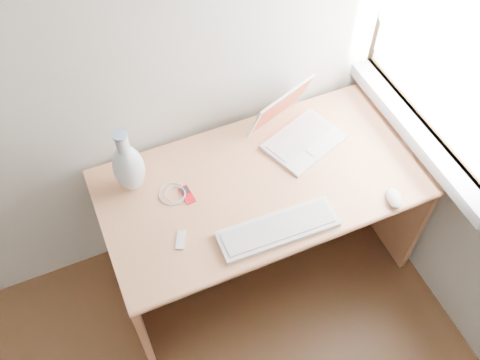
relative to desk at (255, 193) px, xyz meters
name	(u,v)px	position (x,y,z in m)	size (l,w,h in m)	color
window	(459,36)	(0.69, -0.16, 0.77)	(0.11, 0.99, 1.10)	white
desk	(255,193)	(0.00, 0.00, 0.00)	(1.35, 0.68, 0.71)	tan
laptop	(300,128)	(0.24, 0.07, 0.25)	(0.38, 0.37, 0.22)	white
external_keyboard	(278,229)	(-0.06, -0.32, 0.22)	(0.47, 0.16, 0.02)	white
mouse	(394,198)	(0.43, -0.38, 0.22)	(0.06, 0.10, 0.04)	white
ipod	(187,195)	(-0.32, -0.03, 0.21)	(0.05, 0.09, 0.01)	#A90B15
cable_coil	(172,194)	(-0.37, 0.00, 0.21)	(0.11, 0.11, 0.01)	white
remote	(181,240)	(-0.41, -0.21, 0.21)	(0.03, 0.08, 0.01)	white
vase	(128,167)	(-0.50, 0.10, 0.33)	(0.12, 0.12, 0.31)	white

